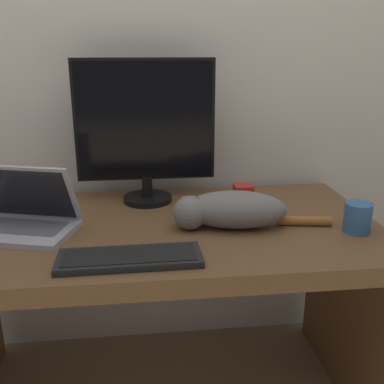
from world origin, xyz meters
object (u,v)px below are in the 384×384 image
object	(u,v)px
external_keyboard	(130,258)
coffee_mug	(358,218)
monitor	(145,130)
cat	(230,209)
laptop	(22,219)

from	to	relation	value
external_keyboard	coffee_mug	size ratio (longest dim) A/B	4.13
monitor	cat	world-z (taller)	monitor
cat	laptop	bearing A→B (deg)	-174.49
monitor	laptop	world-z (taller)	monitor
external_keyboard	coffee_mug	world-z (taller)	coffee_mug
coffee_mug	external_keyboard	bearing A→B (deg)	-169.77
laptop	cat	xyz separation A→B (m)	(0.67, -0.04, 0.02)
cat	monitor	bearing A→B (deg)	139.90
coffee_mug	monitor	bearing A→B (deg)	149.85
cat	coffee_mug	distance (m)	0.41
monitor	coffee_mug	distance (m)	0.81
laptop	cat	distance (m)	0.68
external_keyboard	monitor	bearing A→B (deg)	82.50
monitor	external_keyboard	distance (m)	0.59
monitor	external_keyboard	xyz separation A→B (m)	(-0.06, -0.52, -0.27)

